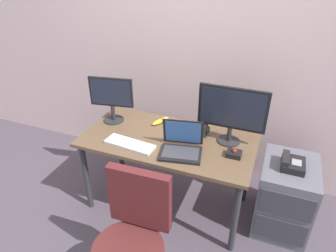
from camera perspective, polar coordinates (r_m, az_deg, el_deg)
ground_plane at (r=2.93m, az=-0.00°, el=-14.12°), size 8.00×8.00×0.00m
back_wall at (r=2.84m, az=5.41°, el=16.92°), size 6.00×0.10×2.80m
desk at (r=2.53m, az=-0.00°, el=-3.91°), size 1.41×0.72×0.71m
file_cabinet at (r=2.71m, az=21.07°, el=-12.22°), size 0.42×0.53×0.62m
desk_phone at (r=2.49m, az=22.30°, el=-6.55°), size 0.17×0.20×0.09m
office_chair at (r=2.05m, az=-6.63°, el=-22.04°), size 0.52×0.52×0.95m
monitor_main at (r=2.36m, az=11.95°, el=2.69°), size 0.53×0.18×0.47m
monitor_side at (r=2.68m, az=-10.61°, el=5.48°), size 0.38×0.18×0.41m
keyboard at (r=2.41m, az=-7.21°, el=-3.38°), size 0.42×0.18×0.03m
laptop at (r=2.31m, az=2.56°, el=-3.70°), size 0.35×0.31×0.24m
trackball_mouse at (r=2.33m, az=12.33°, el=-5.09°), size 0.11×0.09×0.07m
coffee_mug at (r=2.52m, az=6.54°, el=-0.67°), size 0.10×0.09×0.11m
cell_phone at (r=2.68m, az=2.69°, el=0.32°), size 0.10×0.16×0.01m
banana at (r=2.70m, az=-1.40°, el=0.95°), size 0.12×0.19×0.04m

